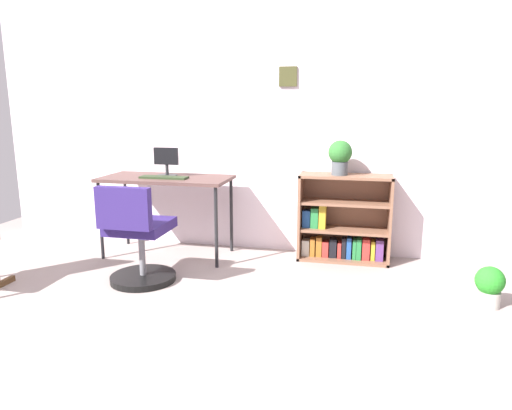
{
  "coord_description": "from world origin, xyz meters",
  "views": [
    {
      "loc": [
        1.03,
        -2.19,
        1.37
      ],
      "look_at": [
        0.24,
        1.32,
        0.61
      ],
      "focal_mm": 32.39,
      "sensor_mm": 36.0,
      "label": 1
    }
  ],
  "objects": [
    {
      "name": "ground_plane",
      "position": [
        0.0,
        0.0,
        0.0
      ],
      "size": [
        6.24,
        6.24,
        0.0
      ],
      "primitive_type": "plane",
      "color": "gray"
    },
    {
      "name": "wall_back",
      "position": [
        0.0,
        2.15,
        1.21
      ],
      "size": [
        5.2,
        0.12,
        2.42
      ],
      "color": "silver",
      "rests_on": "ground_plane"
    },
    {
      "name": "desk",
      "position": [
        -0.69,
        1.71,
        0.69
      ],
      "size": [
        1.18,
        0.56,
        0.74
      ],
      "color": "#503732",
      "rests_on": "ground_plane"
    },
    {
      "name": "monitor",
      "position": [
        -0.7,
        1.76,
        0.87
      ],
      "size": [
        0.23,
        0.18,
        0.26
      ],
      "color": "#262628",
      "rests_on": "desk"
    },
    {
      "name": "keyboard",
      "position": [
        -0.67,
        1.62,
        0.75
      ],
      "size": [
        0.43,
        0.12,
        0.02
      ],
      "primitive_type": "cube",
      "color": "#27351D",
      "rests_on": "desk"
    },
    {
      "name": "office_chair",
      "position": [
        -0.62,
        0.98,
        0.35
      ],
      "size": [
        0.52,
        0.55,
        0.81
      ],
      "color": "black",
      "rests_on": "ground_plane"
    },
    {
      "name": "bookshelf_low",
      "position": [
        0.91,
        1.95,
        0.34
      ],
      "size": [
        0.81,
        0.3,
        0.78
      ],
      "color": "brown",
      "rests_on": "ground_plane"
    },
    {
      "name": "potted_plant_on_shelf",
      "position": [
        0.87,
        1.9,
        0.95
      ],
      "size": [
        0.21,
        0.21,
        0.3
      ],
      "color": "#474C51",
      "rests_on": "bookshelf_low"
    },
    {
      "name": "potted_plant_floor",
      "position": [
        1.96,
        1.11,
        0.16
      ],
      "size": [
        0.2,
        0.2,
        0.29
      ],
      "color": "#B7B2A8",
      "rests_on": "ground_plane"
    }
  ]
}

